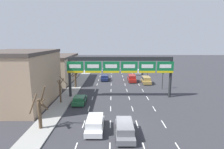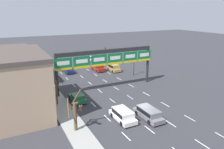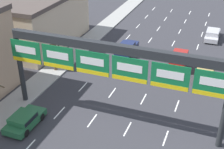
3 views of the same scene
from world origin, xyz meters
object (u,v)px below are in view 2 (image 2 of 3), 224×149
traffic_light_mid_block (106,52)px  tree_bare_closest (75,113)px  suv_white (123,114)px  suv_grey (148,113)px  car_navy (68,69)px  sign_gantry (107,57)px  tree_bare_third (47,74)px  tree_bare_second (57,90)px  car_green (78,97)px  traffic_light_near_gantry (134,62)px  car_silver (93,58)px  suv_gold (114,67)px  suv_red (98,67)px

traffic_light_mid_block → tree_bare_closest: 36.82m
suv_white → suv_grey: size_ratio=0.91×
car_navy → traffic_light_mid_block: 13.89m
sign_gantry → tree_bare_third: 12.16m
tree_bare_closest → tree_bare_second: 8.61m
traffic_light_mid_block → car_green: bearing=-124.2°
car_green → car_navy: 17.76m
suv_white → traffic_light_mid_block: size_ratio=1.08×
traffic_light_near_gantry → car_green: bearing=-151.3°
car_navy → car_silver: car_silver is taller
traffic_light_near_gantry → tree_bare_second: 20.91m
suv_grey → car_silver: (6.53, 36.16, -0.09)m
suv_white → suv_grey: (3.32, -1.09, -0.02)m
car_silver → traffic_light_mid_block: size_ratio=1.17×
suv_white → car_navy: (0.05, 26.11, -0.12)m
suv_grey → traffic_light_near_gantry: (9.33, 18.52, 2.21)m
car_green → suv_gold: 19.26m
tree_bare_second → tree_bare_third: size_ratio=1.06×
suv_gold → car_silver: size_ratio=0.86×
suv_white → car_silver: (9.84, 35.07, -0.11)m
suv_gold → traffic_light_near_gantry: bearing=-63.5°
car_green → tree_bare_closest: (-2.95, -8.43, 1.70)m
suv_grey → traffic_light_near_gantry: 20.85m
suv_gold → tree_bare_third: (-16.22, -3.66, 1.36)m
sign_gantry → car_green: (-6.73, -3.35, -5.22)m
car_green → suv_gold: bearing=45.5°
suv_gold → tree_bare_closest: (-16.44, -22.17, 1.45)m
suv_grey → suv_gold: bearing=73.8°
car_green → traffic_light_mid_block: traffic_light_mid_block is taller
car_silver → suv_gold: bearing=-88.5°
sign_gantry → car_green: sign_gantry is taller
car_silver → traffic_light_near_gantry: 18.02m
car_green → suv_white: size_ratio=0.89×
car_green → suv_white: (3.33, -8.68, 0.18)m
car_silver → tree_bare_closest: bearing=-114.8°
sign_gantry → tree_bare_closest: (-9.68, -11.78, -3.51)m
suv_gold → suv_grey: (-6.85, -23.50, -0.10)m
suv_red → car_green: bearing=-122.9°
car_navy → traffic_light_near_gantry: traffic_light_near_gantry is taller
suv_red → car_navy: (-6.90, 1.57, -0.21)m
car_silver → tree_bare_third: (-15.90, -16.32, 1.55)m
traffic_light_near_gantry → traffic_light_mid_block: (-0.19, 14.52, -0.07)m
suv_red → suv_white: size_ratio=1.04×
sign_gantry → car_silver: 24.48m
car_green → tree_bare_closest: bearing=-109.3°
car_silver → suv_white: bearing=-105.7°
suv_gold → tree_bare_closest: tree_bare_closest is taller
tree_bare_closest → tree_bare_second: tree_bare_closest is taller
suv_grey → car_navy: bearing=96.8°
car_navy → tree_bare_third: size_ratio=1.05×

